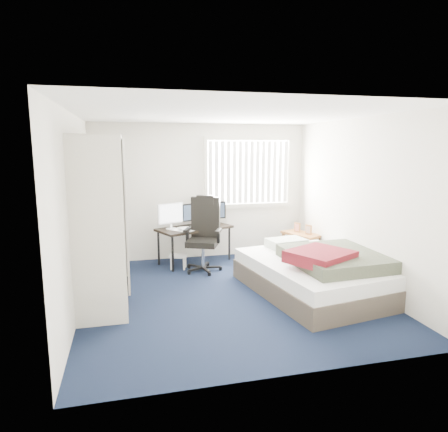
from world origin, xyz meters
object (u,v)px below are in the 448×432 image
nightstand (301,236)px  bed (318,272)px  desk (194,224)px  office_chair (204,242)px

nightstand → bed: size_ratio=0.34×
desk → office_chair: 0.54m
office_chair → nightstand: (1.87, 0.16, -0.04)m
nightstand → bed: 1.70m
desk → bed: desk is taller
office_chair → bed: size_ratio=0.52×
desk → nightstand: bearing=-9.3°
bed → nightstand: bearing=73.5°
nightstand → bed: (-0.48, -1.63, -0.14)m
office_chair → bed: (1.39, -1.46, -0.19)m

